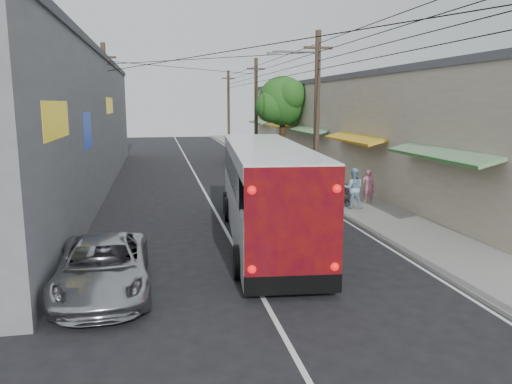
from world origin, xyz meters
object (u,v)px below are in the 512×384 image
parked_car_mid (251,161)px  pedestrian_far (353,188)px  coach_bus (265,190)px  jeepney (103,267)px  parked_suv (303,180)px  parked_car_far (240,154)px  pedestrian_near (368,186)px

parked_car_mid → pedestrian_far: bearing=-80.3°
coach_bus → jeepney: coach_bus is taller
parked_suv → pedestrian_far: size_ratio=3.59×
coach_bus → parked_car_far: bearing=88.5°
parked_car_far → pedestrian_near: bearing=-76.7°
parked_suv → parked_car_far: (-0.80, 14.23, -0.12)m
jeepney → parked_suv: size_ratio=0.76×
coach_bus → pedestrian_near: coach_bus is taller
parked_suv → parked_car_mid: size_ratio=1.34×
coach_bus → pedestrian_far: 5.92m
parked_car_far → parked_car_mid: bearing=-87.7°
coach_bus → jeepney: bearing=-134.2°
coach_bus → pedestrian_near: bearing=43.5°
parked_car_far → parked_suv: bearing=-84.5°
parked_car_mid → coach_bus: bearing=-98.6°
jeepney → pedestrian_near: (10.82, 8.78, 0.22)m
parked_suv → pedestrian_far: 3.50m
parked_car_mid → parked_car_far: bearing=90.4°
coach_bus → parked_car_far: size_ratio=2.39×
parked_suv → pedestrian_near: size_ratio=4.09×
coach_bus → pedestrian_far: bearing=42.7°
coach_bus → pedestrian_far: coach_bus is taller
coach_bus → parked_car_mid: (2.59, 16.37, -0.89)m
parked_car_far → pedestrian_near: (3.22, -16.50, 0.10)m
parked_suv → pedestrian_far: (1.30, -3.25, 0.08)m
parked_car_mid → parked_car_far: (0.00, 4.67, -0.01)m
parked_suv → parked_car_far: bearing=86.6°
parked_suv → parked_car_far: parked_suv is taller
coach_bus → parked_suv: bearing=69.1°
parked_car_far → pedestrian_far: pedestrian_far is taller
jeepney → pedestrian_far: 12.45m
jeepney → parked_car_mid: size_ratio=1.02×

